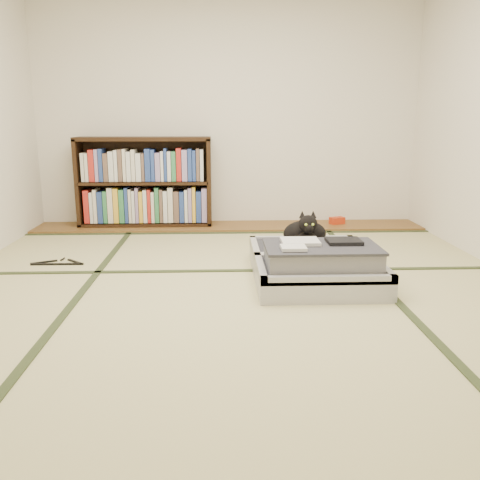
{
  "coord_description": "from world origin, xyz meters",
  "views": [
    {
      "loc": [
        -0.09,
        -3.23,
        1.1
      ],
      "look_at": [
        0.05,
        0.35,
        0.25
      ],
      "focal_mm": 38.0,
      "sensor_mm": 36.0,
      "label": 1
    }
  ],
  "objects": [
    {
      "name": "red_item",
      "position": [
        1.15,
        2.03,
        0.06
      ],
      "size": [
        0.17,
        0.14,
        0.07
      ],
      "primitive_type": "cube",
      "rotation": [
        0.0,
        0.0,
        0.37
      ],
      "color": "red",
      "rests_on": "wood_strip"
    },
    {
      "name": "room_shell",
      "position": [
        0.0,
        0.0,
        1.46
      ],
      "size": [
        4.5,
        4.5,
        4.5
      ],
      "color": "white",
      "rests_on": "ground"
    },
    {
      "name": "cat",
      "position": [
        0.55,
        0.46,
        0.27
      ],
      "size": [
        0.37,
        0.38,
        0.3
      ],
      "color": "black",
      "rests_on": "suitcase"
    },
    {
      "name": "suitcase",
      "position": [
        0.57,
        0.17,
        0.12
      ],
      "size": [
        0.84,
        1.12,
        0.33
      ],
      "color": "#A9A9AE",
      "rests_on": "floor"
    },
    {
      "name": "bookcase",
      "position": [
        -0.87,
        2.07,
        0.45
      ],
      "size": [
        1.37,
        0.31,
        0.92
      ],
      "color": "black",
      "rests_on": "wood_strip"
    },
    {
      "name": "floor",
      "position": [
        0.0,
        0.0,
        0.0
      ],
      "size": [
        4.5,
        4.5,
        0.0
      ],
      "primitive_type": "plane",
      "color": "#BFB97F",
      "rests_on": "ground"
    },
    {
      "name": "wood_strip",
      "position": [
        0.0,
        2.0,
        0.01
      ],
      "size": [
        4.0,
        0.5,
        0.02
      ],
      "primitive_type": "cube",
      "color": "brown",
      "rests_on": "ground"
    },
    {
      "name": "cable_coil",
      "position": [
        0.73,
        0.49,
        0.17
      ],
      "size": [
        0.12,
        0.12,
        0.03
      ],
      "color": "white",
      "rests_on": "suitcase"
    },
    {
      "name": "hanger",
      "position": [
        -1.36,
        0.65,
        0.01
      ],
      "size": [
        0.42,
        0.19,
        0.01
      ],
      "color": "black",
      "rests_on": "floor"
    },
    {
      "name": "tatami_borders",
      "position": [
        0.0,
        0.49,
        0.0
      ],
      "size": [
        4.0,
        4.5,
        0.01
      ],
      "color": "#2D381E",
      "rests_on": "ground"
    }
  ]
}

